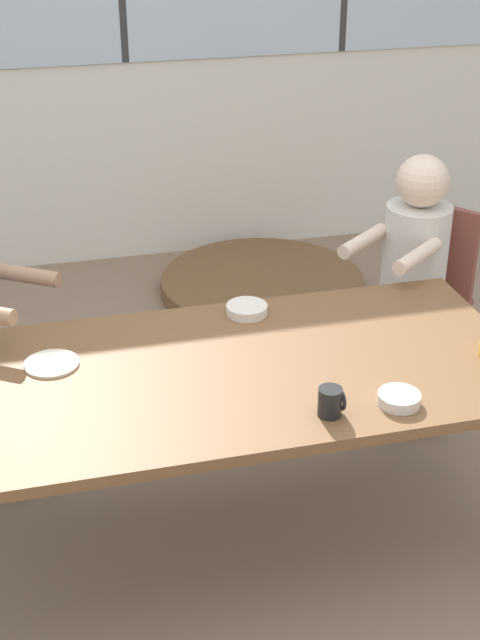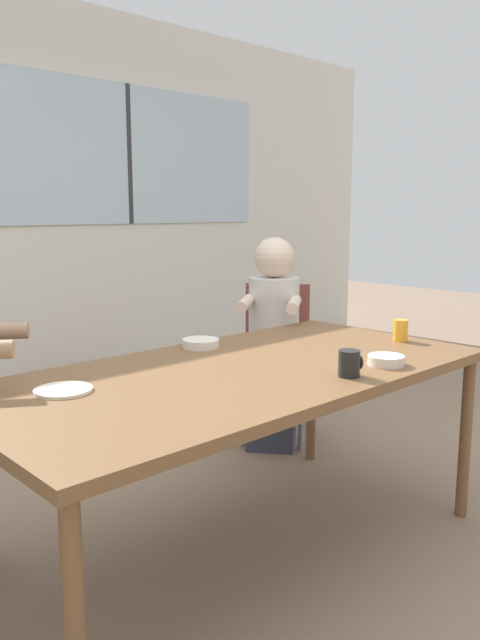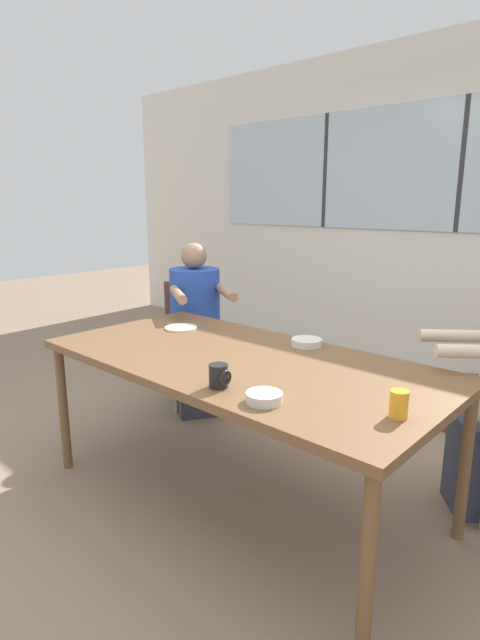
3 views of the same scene
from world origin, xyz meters
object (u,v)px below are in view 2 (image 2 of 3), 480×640
(chair_for_woman_green_shirt, at_px, (276,345))
(juice_glass, at_px, (400,330))
(coffee_mug, at_px, (350,363))
(person_woman_green_shirt, at_px, (273,349))
(bowl_cereal, at_px, (201,343))
(folded_table_stack, at_px, (109,398))
(bowl_white_shallow, at_px, (386,360))

(chair_for_woman_green_shirt, height_order, juice_glass, chair_for_woman_green_shirt)
(coffee_mug, bearing_deg, person_woman_green_shirt, 55.30)
(chair_for_woman_green_shirt, height_order, bowl_cereal, chair_for_woman_green_shirt)
(coffee_mug, xyz_separation_m, juice_glass, (0.65, 0.21, 0.00))
(chair_for_woman_green_shirt, bearing_deg, folded_table_stack, -16.48)
(bowl_white_shallow, relative_size, bowl_cereal, 0.88)
(folded_table_stack, bearing_deg, juice_glass, -84.28)
(chair_for_woman_green_shirt, bearing_deg, juice_glass, 128.31)
(juice_glass, distance_m, bowl_white_shallow, 0.47)
(coffee_mug, distance_m, bowl_white_shallow, 0.23)
(person_woman_green_shirt, bearing_deg, bowl_white_shallow, 116.06)
(coffee_mug, xyz_separation_m, bowl_white_shallow, (0.23, 0.00, -0.03))
(juice_glass, xyz_separation_m, folded_table_stack, (-0.21, 2.12, -0.74))
(person_woman_green_shirt, height_order, bowl_cereal, person_woman_green_shirt)
(juice_glass, bearing_deg, person_woman_green_shirt, 82.85)
(person_woman_green_shirt, xyz_separation_m, folded_table_stack, (-0.32, 1.24, -0.50))
(coffee_mug, bearing_deg, folded_table_stack, 79.46)
(juice_glass, bearing_deg, chair_for_woman_green_shirt, 76.39)
(chair_for_woman_green_shirt, relative_size, bowl_white_shallow, 6.49)
(folded_table_stack, bearing_deg, person_woman_green_shirt, -75.37)
(chair_for_woman_green_shirt, distance_m, person_woman_green_shirt, 0.16)
(bowl_cereal, bearing_deg, bowl_white_shallow, -66.42)
(bowl_white_shallow, xyz_separation_m, folded_table_stack, (0.21, 2.33, -0.72))
(coffee_mug, xyz_separation_m, bowl_cereal, (-0.08, 0.71, -0.03))
(bowl_white_shallow, relative_size, folded_table_stack, 0.11)
(person_woman_green_shirt, xyz_separation_m, bowl_white_shallow, (-0.53, -1.09, 0.22))
(chair_for_woman_green_shirt, relative_size, bowl_cereal, 5.69)
(folded_table_stack, bearing_deg, bowl_white_shallow, -95.05)
(bowl_cereal, bearing_deg, person_woman_green_shirt, 24.42)
(bowl_cereal, bearing_deg, chair_for_woman_green_shirt, 26.45)
(bowl_cereal, distance_m, folded_table_stack, 1.84)
(coffee_mug, distance_m, juice_glass, 0.68)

